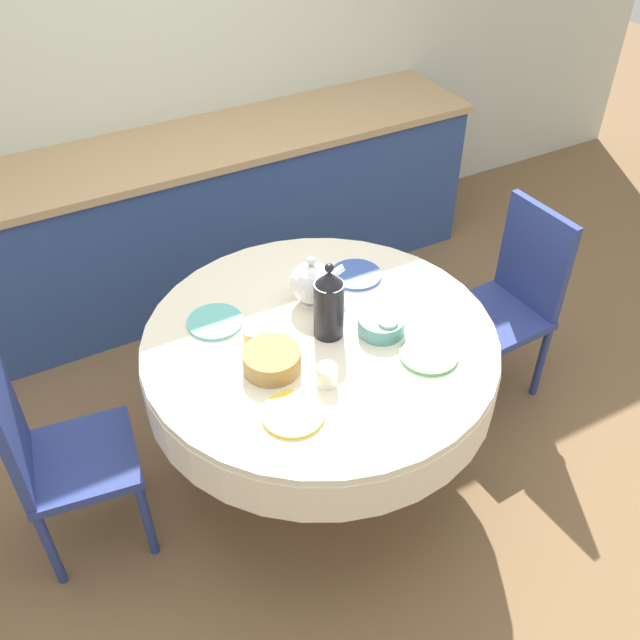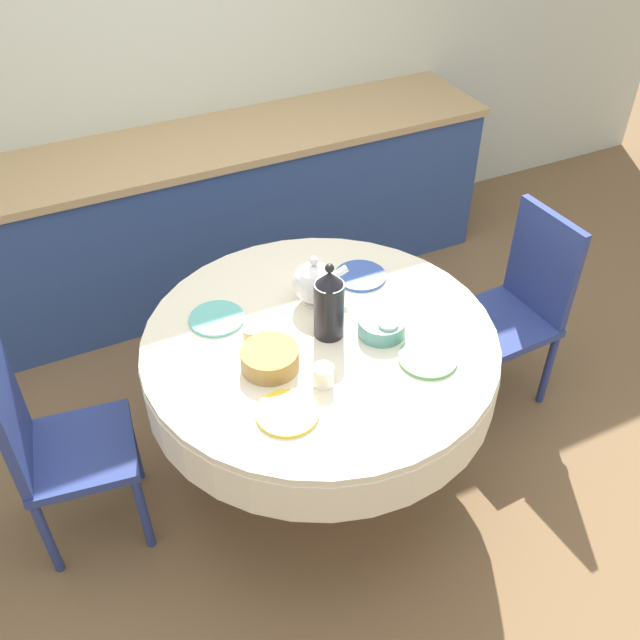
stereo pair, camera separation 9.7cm
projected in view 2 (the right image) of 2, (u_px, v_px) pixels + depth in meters
ground_plane at (320, 464)px, 3.17m from camera, size 12.00×12.00×0.00m
wall_back at (163, 41)px, 3.59m from camera, size 7.00×0.05×2.60m
kitchen_counter at (202, 217)px, 3.91m from camera, size 3.24×0.64×0.89m
dining_table at (320, 360)px, 2.76m from camera, size 1.36×1.36×0.75m
chair_left at (518, 302)px, 3.21m from camera, size 0.42×0.42×0.95m
chair_right at (52, 441)px, 2.59m from camera, size 0.45×0.45×0.95m
plate_near_left at (287, 413)px, 2.37m from camera, size 0.21×0.21×0.01m
cup_near_left at (324, 376)px, 2.46m from camera, size 0.07×0.07×0.08m
plate_near_right at (428, 358)px, 2.58m from camera, size 0.21×0.21×0.01m
cup_near_right at (388, 330)px, 2.65m from camera, size 0.07×0.07×0.08m
plate_far_left at (217, 318)px, 2.75m from camera, size 0.21×0.21×0.01m
cup_far_left at (253, 336)px, 2.62m from camera, size 0.07×0.07×0.08m
plate_far_right at (360, 276)px, 2.97m from camera, size 0.21×0.21×0.01m
cup_far_right at (327, 288)px, 2.85m from camera, size 0.07×0.07×0.08m
coffee_carafe at (329, 305)px, 2.60m from camera, size 0.11×0.11×0.32m
teapot at (314, 282)px, 2.78m from camera, size 0.23×0.17×0.22m
bread_basket at (270, 359)px, 2.53m from camera, size 0.21×0.21×0.08m
fruit_bowl at (382, 326)px, 2.68m from camera, size 0.18×0.18×0.07m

